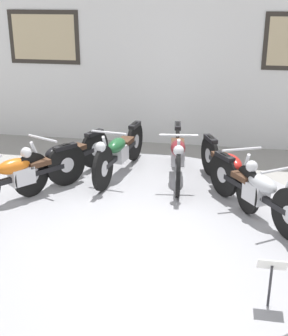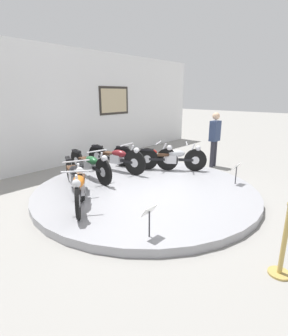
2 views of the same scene
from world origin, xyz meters
TOP-DOWN VIEW (x-y plane):
  - ground_plane at (0.00, 0.00)m, footprint 60.00×60.00m
  - display_platform at (0.00, 0.00)m, footprint 5.05×5.05m
  - back_wall at (0.00, 3.73)m, footprint 14.00×0.22m
  - motorcycle_orange at (-1.56, 0.36)m, footprint 1.27×1.60m
  - motorcycle_black at (-1.21, 1.05)m, footprint 0.86×1.82m
  - motorcycle_green at (-0.45, 1.47)m, footprint 0.54×1.99m
  - motorcycle_maroon at (0.45, 1.47)m, footprint 0.54×2.02m
  - motorcycle_red at (1.21, 1.05)m, footprint 0.84×1.84m
  - motorcycle_silver at (1.56, 0.36)m, footprint 1.18×1.64m
  - info_placard_front_left at (-1.61, -1.46)m, footprint 0.26×0.11m
  - info_placard_front_centre at (1.61, -1.46)m, footprint 0.26×0.11m
  - visitor_standing at (3.19, -0.07)m, footprint 0.36×0.22m
  - stanchion_post_left_of_entry at (-1.01, -3.16)m, footprint 0.28×0.28m

SIDE VIEW (x-z plane):
  - ground_plane at x=0.00m, z-range 0.00..0.00m
  - display_platform at x=0.00m, z-range 0.00..0.15m
  - stanchion_post_left_of_entry at x=-1.01m, z-range -0.17..0.86m
  - info_placard_front_left at x=-1.61m, z-range 0.27..0.78m
  - info_placard_front_centre at x=1.61m, z-range 0.27..0.78m
  - motorcycle_black at x=-1.21m, z-range 0.14..0.93m
  - motorcycle_silver at x=1.56m, z-range 0.14..0.93m
  - motorcycle_red at x=1.21m, z-range 0.14..0.93m
  - motorcycle_orange at x=-1.56m, z-range 0.14..0.94m
  - motorcycle_green at x=-0.45m, z-range 0.14..0.95m
  - motorcycle_maroon at x=0.45m, z-range 0.15..0.96m
  - visitor_standing at x=3.19m, z-range 0.12..1.82m
  - back_wall at x=0.00m, z-range 0.00..3.64m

